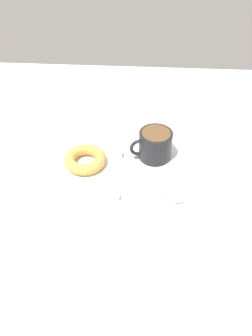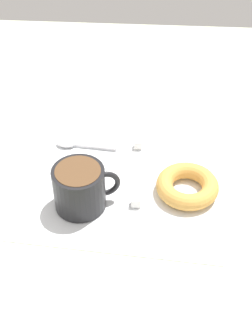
{
  "view_description": "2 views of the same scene",
  "coord_description": "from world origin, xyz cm",
  "px_view_note": "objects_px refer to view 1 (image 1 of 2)",
  "views": [
    {
      "loc": [
        56.33,
        0.76,
        56.97
      ],
      "look_at": [
        -1.49,
        -2.99,
        2.3
      ],
      "focal_mm": 35.0,
      "sensor_mm": 36.0,
      "label": 1
    },
    {
      "loc": [
        -61.54,
        -7.19,
        56.75
      ],
      "look_at": [
        -1.49,
        -2.99,
        2.3
      ],
      "focal_mm": 50.0,
      "sensor_mm": 36.0,
      "label": 2
    }
  ],
  "objects_px": {
    "coffee_cup": "(155,144)",
    "sugar_cube_extra": "(116,196)",
    "spoon": "(170,198)",
    "sugar_cube": "(119,154)",
    "donut": "(85,159)"
  },
  "relations": [
    {
      "from": "donut",
      "to": "sugar_cube",
      "type": "xyz_separation_m",
      "value": [
        -0.04,
        0.08,
        -0.01
      ]
    },
    {
      "from": "donut",
      "to": "spoon",
      "type": "relative_size",
      "value": 0.91
    },
    {
      "from": "coffee_cup",
      "to": "sugar_cube_extra",
      "type": "xyz_separation_m",
      "value": [
        0.15,
        -0.09,
        -0.03
      ]
    },
    {
      "from": "donut",
      "to": "spoon",
      "type": "height_order",
      "value": "donut"
    },
    {
      "from": "coffee_cup",
      "to": "sugar_cube_extra",
      "type": "relative_size",
      "value": 7.45
    },
    {
      "from": "coffee_cup",
      "to": "sugar_cube",
      "type": "height_order",
      "value": "coffee_cup"
    },
    {
      "from": "coffee_cup",
      "to": "spoon",
      "type": "height_order",
      "value": "coffee_cup"
    },
    {
      "from": "donut",
      "to": "sugar_cube_extra",
      "type": "relative_size",
      "value": 7.02
    },
    {
      "from": "spoon",
      "to": "coffee_cup",
      "type": "bearing_deg",
      "value": -165.78
    },
    {
      "from": "spoon",
      "to": "sugar_cube",
      "type": "bearing_deg",
      "value": -138.53
    },
    {
      "from": "spoon",
      "to": "sugar_cube",
      "type": "distance_m",
      "value": 0.19
    },
    {
      "from": "coffee_cup",
      "to": "donut",
      "type": "distance_m",
      "value": 0.18
    },
    {
      "from": "coffee_cup",
      "to": "sugar_cube",
      "type": "distance_m",
      "value": 0.1
    },
    {
      "from": "donut",
      "to": "coffee_cup",
      "type": "bearing_deg",
      "value": 103.18
    },
    {
      "from": "coffee_cup",
      "to": "sugar_cube",
      "type": "xyz_separation_m",
      "value": [
        0.0,
        -0.09,
        -0.03
      ]
    }
  ]
}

